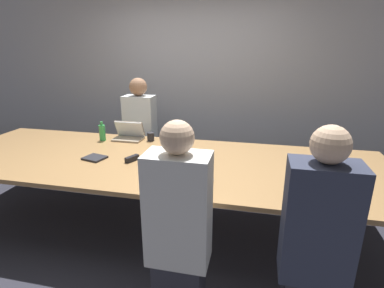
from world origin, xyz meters
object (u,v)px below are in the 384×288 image
object	(u,v)px
laptop_far_midleft	(129,134)
person_near_midright	(179,230)
person_far_midleft	(141,133)
laptop_near_midright	(190,179)
laptop_near_right	(310,191)
cup_far_midleft	(151,137)
stapler	(132,159)
bottle_far_midleft	(102,132)
person_near_right	(316,243)
cup_near_midright	(163,176)

from	to	relation	value
laptop_far_midleft	person_near_midright	world-z (taller)	person_near_midright
person_far_midleft	laptop_near_midright	xyz separation A→B (m)	(1.04, -1.55, 0.12)
laptop_near_right	cup_far_midleft	bearing A→B (deg)	-34.73
person_far_midleft	stapler	distance (m)	1.18
bottle_far_midleft	laptop_near_midright	size ratio (longest dim) A/B	0.67
cup_far_midleft	laptop_near_right	bearing A→B (deg)	-34.73
person_near_right	stapler	xyz separation A→B (m)	(-1.54, 0.88, 0.08)
laptop_near_midright	stapler	bearing A→B (deg)	-32.95
cup_far_midleft	cup_near_midright	xyz separation A→B (m)	(0.48, -1.03, -0.01)
bottle_far_midleft	person_near_midright	world-z (taller)	person_near_midright
person_near_right	laptop_far_midleft	size ratio (longest dim) A/B	4.04
stapler	laptop_near_midright	bearing A→B (deg)	-8.70
person_near_midright	cup_near_midright	size ratio (longest dim) A/B	16.09
laptop_near_right	cup_near_midright	size ratio (longest dim) A/B	3.67
bottle_far_midleft	cup_near_midright	world-z (taller)	bottle_far_midleft
bottle_far_midleft	laptop_near_midright	bearing A→B (deg)	-37.69
person_near_right	cup_near_midright	xyz separation A→B (m)	(-1.11, 0.52, 0.10)
laptop_near_right	laptop_near_midright	xyz separation A→B (m)	(-0.88, 0.01, 0.00)
stapler	laptop_far_midleft	bearing A→B (deg)	140.32
cup_far_midleft	bottle_far_midleft	distance (m)	0.57
cup_near_midright	stapler	xyz separation A→B (m)	(-0.43, 0.36, -0.01)
laptop_near_right	cup_near_midright	xyz separation A→B (m)	(-1.12, 0.08, -0.03)
person_near_right	stapler	size ratio (longest dim) A/B	9.06
bottle_far_midleft	laptop_near_midright	xyz separation A→B (m)	(1.28, -0.99, -0.02)
person_near_right	laptop_near_midright	xyz separation A→B (m)	(-0.87, 0.45, 0.13)
laptop_far_midleft	person_near_right	bearing A→B (deg)	-39.68
laptop_near_right	person_far_midleft	world-z (taller)	person_far_midleft
cup_near_midright	stapler	world-z (taller)	cup_near_midright
person_near_midright	cup_near_midright	bearing A→B (deg)	-63.12
person_near_right	stapler	bearing A→B (deg)	-29.78
person_near_midright	stapler	size ratio (longest dim) A/B	9.01
person_near_right	person_near_midright	bearing A→B (deg)	2.46
cup_near_midright	stapler	bearing A→B (deg)	139.80
cup_far_midleft	person_near_midright	world-z (taller)	person_near_midright
cup_near_midright	cup_far_midleft	bearing A→B (deg)	115.09
laptop_far_midleft	cup_near_midright	distance (m)	1.28
laptop_near_right	bottle_far_midleft	xyz separation A→B (m)	(-2.16, 1.00, 0.02)
laptop_far_midleft	cup_far_midleft	distance (m)	0.27
person_far_midleft	bottle_far_midleft	size ratio (longest dim) A/B	6.26
person_far_midleft	stapler	world-z (taller)	person_far_midleft
person_far_midleft	bottle_far_midleft	world-z (taller)	person_far_midleft
bottle_far_midleft	cup_near_midright	bearing A→B (deg)	-41.44
stapler	person_near_right	bearing A→B (deg)	-5.53
stapler	person_near_midright	bearing A→B (deg)	-28.01
laptop_near_midright	laptop_near_right	bearing A→B (deg)	179.28
person_near_midright	cup_near_midright	distance (m)	0.63
bottle_far_midleft	person_near_midright	distance (m)	1.98
cup_near_midright	bottle_far_midleft	bearing A→B (deg)	138.56
person_far_midleft	cup_near_midright	world-z (taller)	person_far_midleft
laptop_far_midleft	bottle_far_midleft	xyz separation A→B (m)	(-0.28, -0.11, 0.03)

